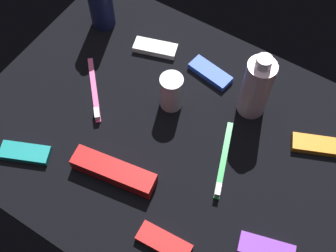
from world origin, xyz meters
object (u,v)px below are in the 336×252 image
at_px(snack_bar_white, 155,48).
at_px(snack_bar_red, 164,243).
at_px(toothbrush_pink, 94,92).
at_px(snack_bar_orange, 317,145).
at_px(snack_bar_purple, 266,249).
at_px(bodywash_bottle, 256,87).
at_px(snack_bar_blue, 211,73).
at_px(deodorant_stick, 171,92).
at_px(toothpaste_box_red, 114,171).
at_px(toothbrush_green, 223,163).
at_px(snack_bar_teal, 25,153).

relative_size(snack_bar_white, snack_bar_red, 1.00).
distance_m(toothbrush_pink, snack_bar_orange, 0.50).
bearing_deg(snack_bar_purple, snack_bar_red, 12.66).
bearing_deg(snack_bar_orange, bodywash_bottle, -27.79).
distance_m(bodywash_bottle, snack_bar_blue, 0.14).
bearing_deg(bodywash_bottle, deodorant_stick, 28.30).
height_order(toothpaste_box_red, snack_bar_white, toothpaste_box_red).
bearing_deg(bodywash_bottle, toothbrush_green, 95.39).
xyz_separation_m(bodywash_bottle, deodorant_stick, (0.16, 0.08, -0.03)).
bearing_deg(snack_bar_teal, bodywash_bottle, -157.86).
bearing_deg(deodorant_stick, bodywash_bottle, -151.70).
bearing_deg(snack_bar_red, snack_bar_orange, -119.07).
bearing_deg(bodywash_bottle, snack_bar_blue, -15.04).
bearing_deg(snack_bar_white, toothbrush_pink, 57.93).
distance_m(snack_bar_purple, snack_bar_red, 0.19).
height_order(toothbrush_green, snack_bar_white, toothbrush_green).
xyz_separation_m(toothbrush_pink, snack_bar_red, (-0.32, 0.21, 0.00)).
bearing_deg(toothbrush_green, snack_bar_blue, -54.47).
bearing_deg(toothbrush_green, snack_bar_purple, 143.53).
relative_size(snack_bar_blue, snack_bar_orange, 1.00).
distance_m(bodywash_bottle, toothpaste_box_red, 0.34).
height_order(toothbrush_pink, snack_bar_blue, toothbrush_pink).
height_order(bodywash_bottle, deodorant_stick, bodywash_bottle).
distance_m(bodywash_bottle, deodorant_stick, 0.18).
bearing_deg(bodywash_bottle, snack_bar_orange, 175.30).
height_order(deodorant_stick, snack_bar_blue, deodorant_stick).
distance_m(toothbrush_green, snack_bar_red, 0.21).
relative_size(toothbrush_pink, snack_bar_white, 1.34).
distance_m(toothpaste_box_red, snack_bar_purple, 0.33).
bearing_deg(snack_bar_red, snack_bar_purple, -155.44).
distance_m(toothpaste_box_red, snack_bar_orange, 0.43).
bearing_deg(snack_bar_orange, snack_bar_teal, 10.88).
xyz_separation_m(deodorant_stick, snack_bar_white, (0.11, -0.11, -0.04)).
height_order(bodywash_bottle, toothbrush_green, bodywash_bottle).
distance_m(snack_bar_white, snack_bar_red, 0.47).
bearing_deg(toothbrush_pink, snack_bar_white, -104.55).
bearing_deg(bodywash_bottle, snack_bar_white, -5.58).
bearing_deg(deodorant_stick, snack_bar_teal, 55.00).
height_order(toothpaste_box_red, snack_bar_teal, toothpaste_box_red).
distance_m(toothpaste_box_red, snack_bar_blue, 0.33).
height_order(toothpaste_box_red, snack_bar_blue, toothpaste_box_red).
relative_size(toothbrush_green, snack_bar_purple, 1.67).
relative_size(snack_bar_orange, snack_bar_red, 1.00).
bearing_deg(toothbrush_pink, bodywash_bottle, -153.98).
bearing_deg(snack_bar_teal, toothbrush_pink, -121.80).
height_order(snack_bar_teal, snack_bar_purple, same).
distance_m(toothbrush_pink, snack_bar_purple, 0.50).
distance_m(bodywash_bottle, toothbrush_green, 0.17).
height_order(bodywash_bottle, snack_bar_white, bodywash_bottle).
height_order(snack_bar_white, snack_bar_orange, same).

